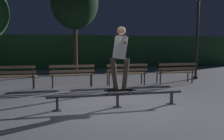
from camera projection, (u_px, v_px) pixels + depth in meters
name	position (u px, v px, depth m)	size (l,w,h in m)	color
ground_plane	(116.00, 106.00, 5.66)	(90.00, 90.00, 0.00)	gray
hedge_backdrop	(83.00, 52.00, 15.57)	(24.00, 1.20, 2.26)	#2D5B33
grind_rail	(117.00, 97.00, 5.53)	(3.44, 0.18, 0.35)	#47474C
skateboard	(120.00, 90.00, 5.52)	(0.79, 0.26, 0.09)	black
skateboarder	(120.00, 53.00, 5.42)	(0.63, 1.41, 1.56)	black
park_bench_leftmost	(12.00, 75.00, 7.69)	(1.61, 0.44, 0.88)	#282623
park_bench_left_center	(72.00, 73.00, 8.12)	(1.61, 0.44, 0.88)	#282623
park_bench_right_center	(127.00, 72.00, 8.54)	(1.61, 0.44, 0.88)	#282623
park_bench_rightmost	(176.00, 71.00, 8.97)	(1.61, 0.44, 0.88)	#282623
tree_behind_benches	(75.00, 3.00, 11.85)	(2.53, 2.53, 5.23)	#4C3828
lamp_post_right	(198.00, 25.00, 10.14)	(0.32, 0.32, 3.90)	#282623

